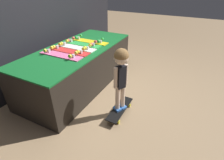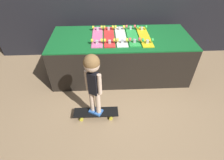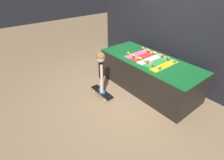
% 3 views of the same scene
% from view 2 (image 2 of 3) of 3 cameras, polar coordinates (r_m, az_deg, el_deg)
% --- Properties ---
extents(ground_plane, '(16.00, 16.00, 0.00)m').
position_cam_2_polar(ground_plane, '(2.93, 3.37, -4.10)').
color(ground_plane, '#9E7F5B').
extents(display_rack, '(2.33, 0.98, 0.73)m').
position_cam_2_polar(display_rack, '(3.14, 2.69, 7.84)').
color(display_rack, black).
rests_on(display_rack, ground_plane).
extents(skateboard_pink_on_rack, '(0.18, 0.74, 0.09)m').
position_cam_2_polar(skateboard_pink_on_rack, '(2.96, -4.79, 14.11)').
color(skateboard_pink_on_rack, pink).
rests_on(skateboard_pink_on_rack, display_rack).
extents(skateboard_red_on_rack, '(0.18, 0.74, 0.09)m').
position_cam_2_polar(skateboard_red_on_rack, '(2.96, -0.94, 14.21)').
color(skateboard_red_on_rack, red).
rests_on(skateboard_red_on_rack, display_rack).
extents(skateboard_white_on_rack, '(0.18, 0.74, 0.09)m').
position_cam_2_polar(skateboard_white_on_rack, '(2.97, 2.89, 14.28)').
color(skateboard_white_on_rack, white).
rests_on(skateboard_white_on_rack, display_rack).
extents(skateboard_green_on_rack, '(0.18, 0.74, 0.09)m').
position_cam_2_polar(skateboard_green_on_rack, '(3.00, 6.66, 14.35)').
color(skateboard_green_on_rack, green).
rests_on(skateboard_green_on_rack, display_rack).
extents(skateboard_yellow_on_rack, '(0.18, 0.74, 0.09)m').
position_cam_2_polar(skateboard_yellow_on_rack, '(3.01, 10.48, 14.01)').
color(skateboard_yellow_on_rack, yellow).
rests_on(skateboard_yellow_on_rack, display_rack).
extents(skateboard_on_floor, '(0.63, 0.18, 0.09)m').
position_cam_2_polar(skateboard_on_floor, '(2.55, -5.23, -10.58)').
color(skateboard_on_floor, black).
rests_on(skateboard_on_floor, ground_plane).
extents(child, '(0.21, 0.19, 0.94)m').
position_cam_2_polar(child, '(2.07, -6.32, 1.43)').
color(child, '#3870C6').
rests_on(child, skateboard_on_floor).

